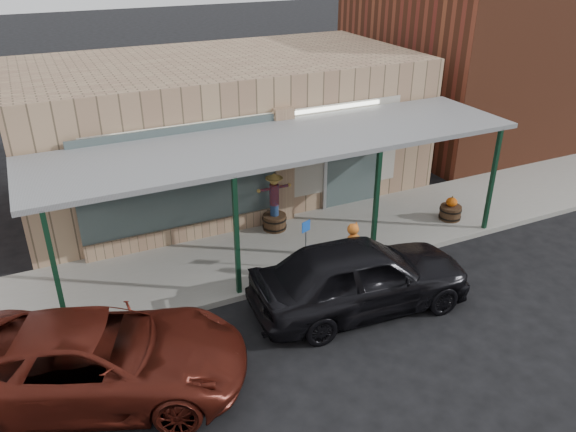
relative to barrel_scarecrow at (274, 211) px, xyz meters
name	(u,v)px	position (x,y,z in m)	size (l,w,h in m)	color
ground	(355,329)	(-0.20, -4.61, -0.71)	(120.00, 120.00, 0.00)	black
sidewalk	(284,249)	(-0.20, -1.01, -0.64)	(40.00, 3.20, 0.15)	gray
storefront	(221,127)	(-0.20, 3.55, 1.38)	(12.00, 6.25, 4.20)	tan
awning	(284,143)	(-0.20, -1.05, 2.30)	(12.00, 3.00, 3.04)	slate
block_buildings_near	(266,61)	(1.80, 4.59, 3.05)	(61.00, 8.00, 8.00)	brown
barrel_scarecrow	(274,211)	(0.00, 0.00, 0.00)	(0.98, 0.83, 1.66)	#47331C
barrel_pumpkin	(450,211)	(4.80, -1.61, -0.31)	(0.75, 0.75, 0.71)	#47331C
handicap_sign	(306,239)	(-0.17, -2.21, 0.27)	(0.26, 0.11, 1.30)	gray
parked_sedan	(361,275)	(0.28, -3.96, 0.12)	(5.03, 2.36, 1.66)	black
car_maroon	(96,358)	(-5.33, -4.13, 0.03)	(2.46, 5.34, 1.48)	#511810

